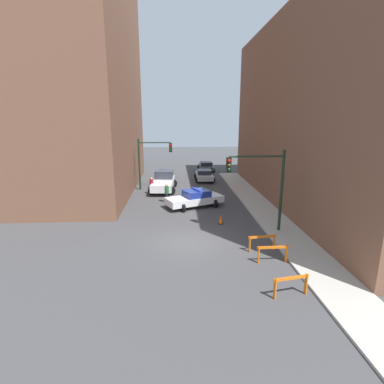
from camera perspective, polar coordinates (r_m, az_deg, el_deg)
name	(u,v)px	position (r m, az deg, el deg)	size (l,w,h in m)	color
ground_plane	(189,242)	(18.06, -0.56, -9.55)	(120.00, 120.00, 0.00)	#424244
sidewalk_right	(291,239)	(19.32, 18.35, -8.50)	(2.40, 44.00, 0.12)	#B2ADA3
building_corner_left	(54,77)	(32.77, -24.75, 19.32)	(14.00, 20.00, 21.92)	brown
building_right	(348,113)	(28.34, 27.53, 13.27)	(12.00, 28.00, 15.24)	brown
traffic_light_near	(264,179)	(19.12, 13.53, 2.48)	(3.64, 0.35, 5.20)	black
traffic_light_far	(150,157)	(30.72, -8.02, 6.69)	(3.44, 0.35, 5.20)	black
police_car	(195,198)	(24.78, 0.57, -1.21)	(5.05, 3.58, 1.52)	white
white_truck	(163,182)	(30.59, -5.45, 2.00)	(2.85, 5.51, 1.90)	silver
parked_car_near	(204,175)	(35.28, 2.33, 3.27)	(2.30, 4.32, 1.31)	silver
parked_car_mid	(206,166)	(41.70, 2.69, 4.92)	(2.29, 4.31, 1.31)	#474C51
pedestrian_crossing	(167,193)	(26.08, -4.83, -0.18)	(0.47, 0.47, 1.66)	black
pedestrian_corner	(152,186)	(29.08, -7.70, 1.22)	(0.50, 0.50, 1.66)	#474C66
barrier_front	(291,283)	(13.47, 18.33, -16.09)	(1.58, 0.44, 0.90)	orange
barrier_mid	(273,251)	(16.02, 15.10, -10.84)	(1.60, 0.19, 0.90)	orange
barrier_back	(262,240)	(17.20, 13.21, -8.96)	(1.59, 0.35, 0.90)	orange
traffic_cone	(221,219)	(21.08, 5.49, -5.19)	(0.36, 0.36, 0.66)	black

